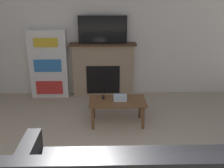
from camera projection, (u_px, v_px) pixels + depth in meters
name	position (u px, v px, depth m)	size (l,w,h in m)	color
wall_back	(111.00, 32.00, 5.47)	(6.22, 0.06, 2.70)	silver
fireplace	(103.00, 70.00, 5.59)	(1.38, 0.28, 1.15)	tan
tv	(103.00, 30.00, 5.29)	(0.99, 0.03, 0.56)	black
coffee_table	(117.00, 104.00, 4.43)	(0.95, 0.52, 0.43)	brown
tissue_box	(120.00, 98.00, 4.38)	(0.22, 0.12, 0.10)	silver
remote_control	(103.00, 97.00, 4.51)	(0.04, 0.15, 0.02)	black
bookshelf	(49.00, 64.00, 5.50)	(0.78, 0.29, 1.44)	white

